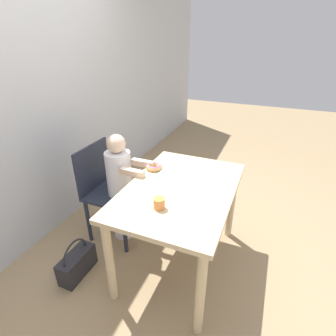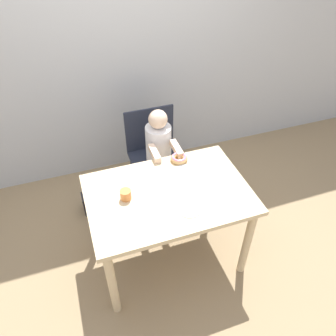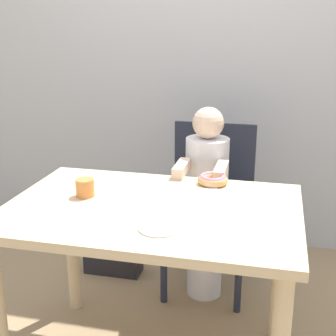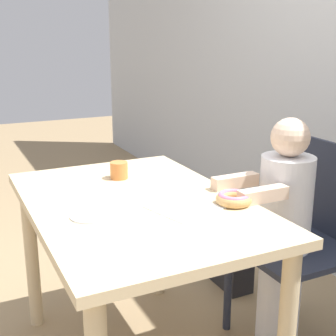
{
  "view_description": "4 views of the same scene",
  "coord_description": "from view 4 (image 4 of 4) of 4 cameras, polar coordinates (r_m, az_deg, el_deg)",
  "views": [
    {
      "loc": [
        -1.54,
        -0.54,
        1.72
      ],
      "look_at": [
        0.04,
        0.11,
        0.85
      ],
      "focal_mm": 28.0,
      "sensor_mm": 36.0,
      "label": 1
    },
    {
      "loc": [
        -0.52,
        -1.51,
        2.33
      ],
      "look_at": [
        0.04,
        0.11,
        0.85
      ],
      "focal_mm": 35.0,
      "sensor_mm": 36.0,
      "label": 2
    },
    {
      "loc": [
        0.44,
        -1.6,
        1.41
      ],
      "look_at": [
        0.04,
        0.11,
        0.85
      ],
      "focal_mm": 50.0,
      "sensor_mm": 36.0,
      "label": 3
    },
    {
      "loc": [
        1.52,
        -0.61,
        1.32
      ],
      "look_at": [
        0.04,
        0.11,
        0.85
      ],
      "focal_mm": 50.0,
      "sensor_mm": 36.0,
      "label": 4
    }
  ],
  "objects": [
    {
      "name": "dining_table",
      "position": [
        1.78,
        -3.84,
        -7.29
      ],
      "size": [
        1.12,
        0.76,
        0.73
      ],
      "color": "beige",
      "rests_on": "ground_plane"
    },
    {
      "name": "chair",
      "position": [
        2.11,
        16.4,
        -8.5
      ],
      "size": [
        0.45,
        0.45,
        0.88
      ],
      "color": "#232838",
      "rests_on": "ground_plane"
    },
    {
      "name": "child_figure",
      "position": [
        2.01,
        13.75,
        -8.12
      ],
      "size": [
        0.23,
        0.39,
        1.01
      ],
      "color": "white",
      "rests_on": "ground_plane"
    },
    {
      "name": "donut",
      "position": [
        1.71,
        8.03,
        -3.66
      ],
      "size": [
        0.13,
        0.13,
        0.04
      ],
      "color": "tan",
      "rests_on": "dining_table"
    },
    {
      "name": "napkin",
      "position": [
        1.66,
        1.92,
        -4.79
      ],
      "size": [
        0.26,
        0.26,
        0.0
      ],
      "color": "white",
      "rests_on": "dining_table"
    },
    {
      "name": "handbag",
      "position": [
        2.64,
        7.2,
        -11.53
      ],
      "size": [
        0.32,
        0.13,
        0.33
      ],
      "color": "#232328",
      "rests_on": "ground_plane"
    },
    {
      "name": "cup",
      "position": [
        2.0,
        -6.0,
        -0.28
      ],
      "size": [
        0.08,
        0.08,
        0.07
      ],
      "color": "orange",
      "rests_on": "dining_table"
    },
    {
      "name": "plate",
      "position": [
        1.61,
        -9.35,
        -5.71
      ],
      "size": [
        0.14,
        0.14,
        0.01
      ],
      "color": "white",
      "rests_on": "dining_table"
    }
  ]
}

